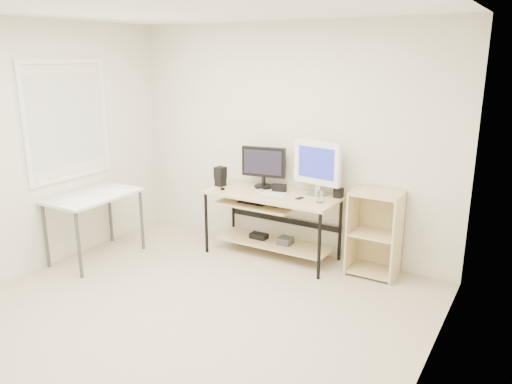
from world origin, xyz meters
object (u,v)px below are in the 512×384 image
at_px(desk, 270,211).
at_px(white_imac, 317,164).
at_px(side_table, 94,201).
at_px(black_monitor, 264,165).
at_px(audio_controller, 219,178).
at_px(shelf_unit, 376,232).

relative_size(desk, white_imac, 2.47).
bearing_deg(white_imac, side_table, -140.89).
xyz_separation_m(side_table, black_monitor, (1.47, 1.23, 0.35)).
bearing_deg(audio_controller, side_table, -119.66).
bearing_deg(white_imac, desk, -151.48).
xyz_separation_m(side_table, audio_controller, (0.98, 1.02, 0.17)).
height_order(side_table, black_monitor, black_monitor).
xyz_separation_m(shelf_unit, black_monitor, (-1.36, 0.01, 0.57)).
distance_m(desk, audio_controller, 0.73).
bearing_deg(white_imac, shelf_unit, 8.51).
distance_m(desk, shelf_unit, 1.19).
height_order(side_table, audio_controller, audio_controller).
distance_m(side_table, white_imac, 2.50).
relative_size(side_table, shelf_unit, 1.11).
relative_size(desk, side_table, 1.50).
distance_m(black_monitor, audio_controller, 0.56).
xyz_separation_m(desk, side_table, (-1.65, -1.06, 0.13)).
distance_m(black_monitor, white_imac, 0.67).
height_order(desk, black_monitor, black_monitor).
distance_m(white_imac, audio_controller, 1.20).
bearing_deg(side_table, desk, 32.65).
height_order(black_monitor, audio_controller, black_monitor).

